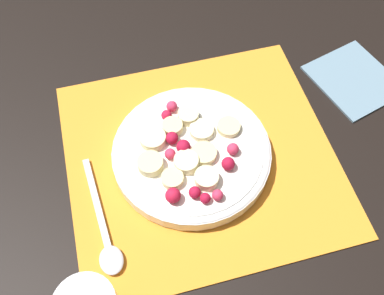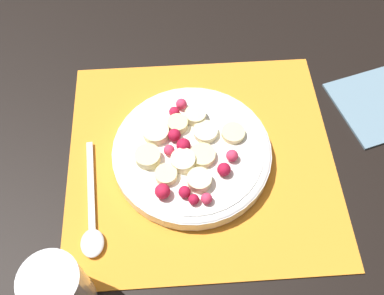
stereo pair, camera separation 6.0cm
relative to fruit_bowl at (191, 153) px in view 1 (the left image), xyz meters
The scene contains 5 objects.
ground_plane 0.03m from the fruit_bowl, 11.22° to the left, with size 3.00×3.00×0.00m, color black.
placemat 0.02m from the fruit_bowl, 11.22° to the left, with size 0.39×0.37×0.01m.
fruit_bowl is the anchor object (origin of this frame).
spoon 0.17m from the fruit_bowl, 147.10° to the right, with size 0.03×0.18×0.01m.
napkin 0.31m from the fruit_bowl, 15.08° to the left, with size 0.15×0.16×0.01m.
Camera 1 is at (-0.09, -0.31, 0.55)m, focal length 40.00 mm.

